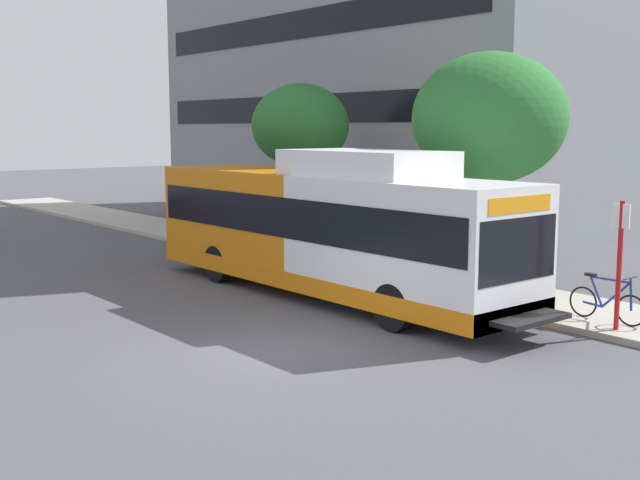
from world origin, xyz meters
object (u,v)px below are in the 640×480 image
(transit_bus, at_px, (327,228))
(bus_stop_sign_pole, at_px, (620,256))
(street_tree_near_stop, at_px, (489,119))
(bicycle_parked, at_px, (607,302))
(street_tree_mid_block, at_px, (300,126))

(transit_bus, bearing_deg, bus_stop_sign_pole, -73.19)
(bus_stop_sign_pole, distance_m, street_tree_near_stop, 5.74)
(transit_bus, bearing_deg, bicycle_parked, -68.20)
(street_tree_near_stop, bearing_deg, transit_bus, 152.90)
(transit_bus, relative_size, bicycle_parked, 6.96)
(street_tree_mid_block, bearing_deg, street_tree_near_stop, -92.10)
(bus_stop_sign_pole, bearing_deg, bicycle_parked, 47.03)
(transit_bus, xyz_separation_m, street_tree_near_stop, (3.75, -1.92, 2.69))
(street_tree_near_stop, bearing_deg, bus_stop_sign_pole, -110.14)
(bicycle_parked, distance_m, street_tree_mid_block, 13.05)
(transit_bus, bearing_deg, street_tree_near_stop, -27.10)
(bicycle_parked, bearing_deg, street_tree_near_stop, 73.21)
(bicycle_parked, relative_size, street_tree_near_stop, 0.30)
(street_tree_near_stop, bearing_deg, bicycle_parked, -106.79)
(bus_stop_sign_pole, distance_m, bicycle_parked, 1.28)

